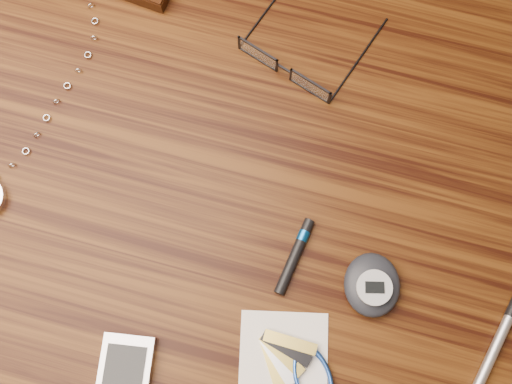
{
  "coord_description": "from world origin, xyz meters",
  "views": [
    {
      "loc": [
        0.13,
        -0.15,
        1.45
      ],
      "look_at": [
        0.09,
        0.02,
        0.76
      ],
      "focal_mm": 45.0,
      "sensor_mm": 36.0,
      "label": 1
    }
  ],
  "objects_px": {
    "eyeglasses": "(288,65)",
    "notepad_keys": "(298,369)",
    "pedometer": "(372,285)",
    "silver_pen": "(498,341)",
    "pda_phone": "(123,384)",
    "desk": "(188,210)"
  },
  "relations": [
    {
      "from": "pedometer",
      "to": "notepad_keys",
      "type": "bearing_deg",
      "value": -117.63
    },
    {
      "from": "silver_pen",
      "to": "pedometer",
      "type": "bearing_deg",
      "value": 171.37
    },
    {
      "from": "silver_pen",
      "to": "notepad_keys",
      "type": "bearing_deg",
      "value": -157.25
    },
    {
      "from": "eyeglasses",
      "to": "notepad_keys",
      "type": "bearing_deg",
      "value": -73.56
    },
    {
      "from": "eyeglasses",
      "to": "silver_pen",
      "type": "distance_m",
      "value": 0.38
    },
    {
      "from": "pedometer",
      "to": "silver_pen",
      "type": "height_order",
      "value": "pedometer"
    },
    {
      "from": "silver_pen",
      "to": "eyeglasses",
      "type": "bearing_deg",
      "value": 140.17
    },
    {
      "from": "silver_pen",
      "to": "pda_phone",
      "type": "bearing_deg",
      "value": -158.47
    },
    {
      "from": "desk",
      "to": "notepad_keys",
      "type": "relative_size",
      "value": 7.66
    },
    {
      "from": "pedometer",
      "to": "silver_pen",
      "type": "distance_m",
      "value": 0.15
    },
    {
      "from": "pda_phone",
      "to": "desk",
      "type": "bearing_deg",
      "value": 91.59
    },
    {
      "from": "notepad_keys",
      "to": "silver_pen",
      "type": "distance_m",
      "value": 0.21
    },
    {
      "from": "desk",
      "to": "eyeglasses",
      "type": "height_order",
      "value": "eyeglasses"
    },
    {
      "from": "eyeglasses",
      "to": "silver_pen",
      "type": "height_order",
      "value": "eyeglasses"
    },
    {
      "from": "desk",
      "to": "pedometer",
      "type": "xyz_separation_m",
      "value": [
        0.23,
        -0.05,
        0.11
      ]
    },
    {
      "from": "eyeglasses",
      "to": "notepad_keys",
      "type": "height_order",
      "value": "eyeglasses"
    },
    {
      "from": "pda_phone",
      "to": "notepad_keys",
      "type": "xyz_separation_m",
      "value": [
        0.17,
        0.06,
        -0.0
      ]
    },
    {
      "from": "eyeglasses",
      "to": "pda_phone",
      "type": "bearing_deg",
      "value": -100.83
    },
    {
      "from": "desk",
      "to": "notepad_keys",
      "type": "xyz_separation_m",
      "value": [
        0.18,
        -0.15,
        0.11
      ]
    },
    {
      "from": "pda_phone",
      "to": "silver_pen",
      "type": "bearing_deg",
      "value": 21.53
    },
    {
      "from": "pda_phone",
      "to": "notepad_keys",
      "type": "relative_size",
      "value": 0.83
    },
    {
      "from": "pedometer",
      "to": "silver_pen",
      "type": "bearing_deg",
      "value": -8.63
    }
  ]
}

